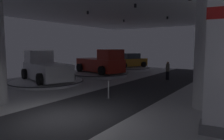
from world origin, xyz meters
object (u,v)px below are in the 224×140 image
(pickup_truck_mid_left, at_px, (45,68))
(brand_sign_pylon, at_px, (224,62))
(display_platform_mid_left, at_px, (47,82))
(visitor_walking_near, at_px, (168,70))
(column_right, at_px, (213,49))
(display_platform_far_left, at_px, (100,74))
(display_platform_deep_left, at_px, (129,68))
(display_car_deep_left, at_px, (130,61))
(pickup_truck_far_left, at_px, (102,63))

(pickup_truck_mid_left, bearing_deg, brand_sign_pylon, -14.54)
(display_platform_mid_left, xyz_separation_m, visitor_walking_near, (7.23, 6.95, 0.78))
(column_right, xyz_separation_m, display_platform_far_left, (-11.11, 6.04, -2.58))
(display_platform_deep_left, bearing_deg, brand_sign_pylon, -51.82)
(display_car_deep_left, bearing_deg, display_platform_mid_left, -92.91)
(display_platform_far_left, xyz_separation_m, display_car_deep_left, (-0.06, 6.17, 0.95))
(column_right, height_order, brand_sign_pylon, column_right)
(display_platform_far_left, distance_m, pickup_truck_far_left, 1.12)
(column_right, xyz_separation_m, display_platform_deep_left, (-11.18, 12.17, -2.55))
(visitor_walking_near, bearing_deg, display_platform_deep_left, 142.57)
(brand_sign_pylon, distance_m, visitor_walking_near, 11.63)
(display_car_deep_left, relative_size, display_platform_mid_left, 0.80)
(pickup_truck_far_left, bearing_deg, visitor_walking_near, 10.46)
(column_right, height_order, display_platform_far_left, column_right)
(display_car_deep_left, bearing_deg, display_platform_deep_left, -115.60)
(column_right, bearing_deg, display_platform_mid_left, 179.28)
(column_right, relative_size, display_platform_deep_left, 1.10)
(display_platform_mid_left, bearing_deg, pickup_truck_far_left, 80.36)
(pickup_truck_far_left, bearing_deg, column_right, -28.85)
(display_platform_far_left, bearing_deg, display_car_deep_left, 90.58)
(display_platform_mid_left, distance_m, visitor_walking_near, 10.06)
(display_platform_far_left, xyz_separation_m, display_platform_mid_left, (-0.68, -5.89, -0.04))
(brand_sign_pylon, relative_size, pickup_truck_far_left, 0.81)
(pickup_truck_far_left, distance_m, display_platform_mid_left, 5.99)
(visitor_walking_near, bearing_deg, column_right, -57.31)
(pickup_truck_mid_left, height_order, visitor_walking_near, pickup_truck_mid_left)
(brand_sign_pylon, xyz_separation_m, pickup_truck_far_left, (-11.63, 9.05, -1.12))
(brand_sign_pylon, height_order, display_car_deep_left, brand_sign_pylon)
(column_right, distance_m, display_platform_mid_left, 12.07)
(display_platform_mid_left, bearing_deg, pickup_truck_mid_left, 161.79)
(column_right, bearing_deg, visitor_walking_near, 122.69)
(pickup_truck_far_left, relative_size, display_platform_mid_left, 1.00)
(display_platform_mid_left, bearing_deg, display_platform_far_left, 83.45)
(display_car_deep_left, distance_m, display_platform_mid_left, 12.11)
(pickup_truck_far_left, distance_m, display_platform_deep_left, 6.32)
(column_right, distance_m, display_platform_deep_left, 16.73)
(display_platform_deep_left, xyz_separation_m, display_platform_mid_left, (-0.60, -12.03, -0.07))
(pickup_truck_mid_left, distance_m, visitor_walking_near, 10.19)
(display_car_deep_left, xyz_separation_m, display_platform_mid_left, (-0.61, -12.06, -1.00))
(visitor_walking_near, bearing_deg, pickup_truck_far_left, -169.54)
(display_platform_far_left, bearing_deg, pickup_truck_mid_left, -99.62)
(display_platform_deep_left, relative_size, display_car_deep_left, 1.10)
(pickup_truck_far_left, xyz_separation_m, display_car_deep_left, (-0.37, 6.25, -0.12))
(pickup_truck_far_left, height_order, display_car_deep_left, pickup_truck_far_left)
(display_platform_deep_left, relative_size, pickup_truck_mid_left, 0.88)
(pickup_truck_far_left, bearing_deg, display_platform_mid_left, -99.64)
(display_car_deep_left, height_order, visitor_walking_near, display_car_deep_left)
(pickup_truck_far_left, bearing_deg, pickup_truck_mid_left, -102.76)
(brand_sign_pylon, relative_size, display_platform_far_left, 0.81)
(column_right, bearing_deg, brand_sign_pylon, -75.03)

